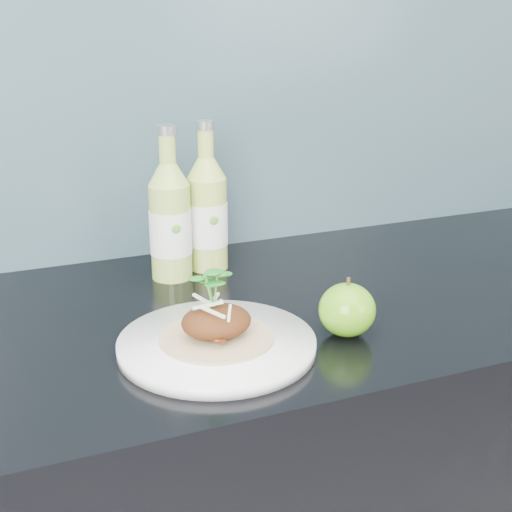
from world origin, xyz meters
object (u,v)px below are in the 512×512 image
object	(u,v)px
green_apple	(347,310)
dinner_plate	(217,344)
cider_bottle_right	(207,214)
cider_bottle_left	(170,222)

from	to	relation	value
green_apple	dinner_plate	bearing A→B (deg)	172.49
dinner_plate	green_apple	bearing A→B (deg)	-7.51
dinner_plate	cider_bottle_right	size ratio (longest dim) A/B	1.11
dinner_plate	cider_bottle_left	xyz separation A→B (m)	(0.02, 0.28, 0.09)
dinner_plate	cider_bottle_right	distance (m)	0.33
cider_bottle_left	cider_bottle_right	size ratio (longest dim) A/B	1.00
cider_bottle_left	cider_bottle_right	distance (m)	0.07
green_apple	cider_bottle_right	bearing A→B (deg)	105.21
green_apple	cider_bottle_right	distance (m)	0.34
dinner_plate	cider_bottle_left	bearing A→B (deg)	85.86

